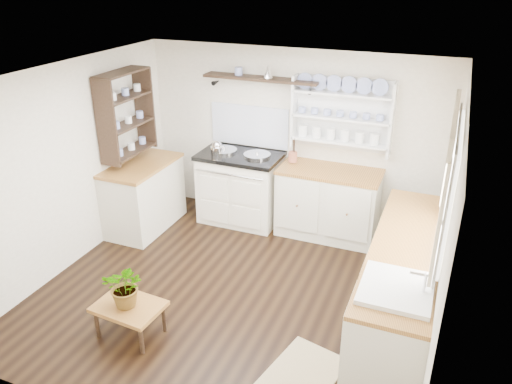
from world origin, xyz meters
TOP-DOWN VIEW (x-y plane):
  - floor at (0.00, 0.00)m, footprint 4.00×3.80m
  - wall_back at (0.00, 1.90)m, footprint 4.00×0.02m
  - wall_right at (2.00, 0.00)m, footprint 0.02×3.80m
  - wall_left at (-2.00, 0.00)m, footprint 0.02×3.80m
  - ceiling at (0.00, 0.00)m, footprint 4.00×3.80m
  - window at (1.95, 0.15)m, footprint 0.08×1.55m
  - aga_cooker at (-0.60, 1.57)m, footprint 1.07×0.74m
  - back_cabinets at (0.60, 1.60)m, footprint 1.27×0.63m
  - right_cabinets at (1.70, 0.10)m, footprint 0.62×2.43m
  - belfast_sink at (1.70, -0.65)m, footprint 0.55×0.60m
  - left_cabinets at (-1.70, 0.90)m, footprint 0.62×1.13m
  - plate_rack at (0.65, 1.86)m, footprint 1.20×0.22m
  - high_shelf at (-0.40, 1.78)m, footprint 1.50×0.29m
  - left_shelving at (-1.84, 0.90)m, footprint 0.28×0.80m
  - kettle at (-0.88, 1.45)m, footprint 0.17×0.17m
  - utensil_crock at (0.08, 1.68)m, footprint 0.11×0.11m
  - center_table at (-0.63, -0.99)m, footprint 0.65×0.49m
  - potted_plant at (-0.63, -0.99)m, footprint 0.42×0.38m
  - floor_rug at (1.03, -0.93)m, footprint 0.73×0.95m

SIDE VIEW (x-z plane):
  - floor at x=0.00m, z-range -0.01..0.01m
  - floor_rug at x=1.03m, z-range 0.00..0.02m
  - center_table at x=-0.63m, z-range 0.12..0.46m
  - right_cabinets at x=1.70m, z-range 0.01..0.91m
  - left_cabinets at x=-1.70m, z-range 0.01..0.91m
  - back_cabinets at x=0.60m, z-range 0.01..0.91m
  - aga_cooker at x=-0.60m, z-range -0.01..0.98m
  - potted_plant at x=-0.63m, z-range 0.34..0.76m
  - belfast_sink at x=1.70m, z-range 0.58..1.03m
  - utensil_crock at x=0.08m, z-range 0.91..1.04m
  - kettle at x=-0.88m, z-range 0.93..1.13m
  - wall_back at x=0.00m, z-range 0.00..2.30m
  - wall_right at x=2.00m, z-range 0.00..2.30m
  - wall_left at x=-2.00m, z-range 0.00..2.30m
  - left_shelving at x=-1.84m, z-range 1.02..2.08m
  - plate_rack at x=0.65m, z-range 1.11..2.01m
  - window at x=1.95m, z-range 0.95..2.17m
  - high_shelf at x=-0.40m, z-range 1.83..1.99m
  - ceiling at x=0.00m, z-range 2.29..2.30m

